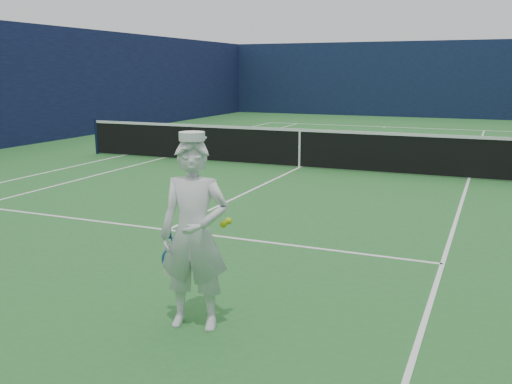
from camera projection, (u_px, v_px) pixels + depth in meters
ground at (299, 168)px, 14.68m from camera, size 80.00×80.00×0.00m
court_markings at (299, 168)px, 14.68m from camera, size 11.03×23.83×0.01m
windscreen_fence at (301, 89)px, 14.26m from camera, size 20.12×36.12×4.00m
tennis_net at (300, 146)px, 14.56m from camera, size 12.88×0.09×1.07m
tennis_player at (194, 234)px, 5.39m from camera, size 0.84×0.57×1.90m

